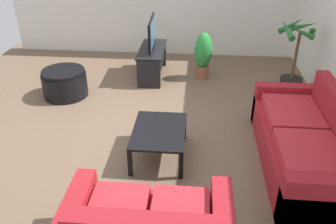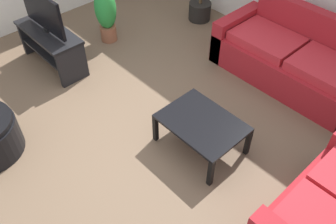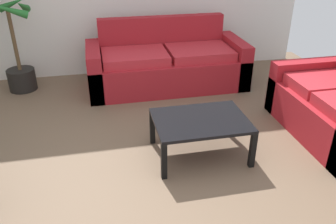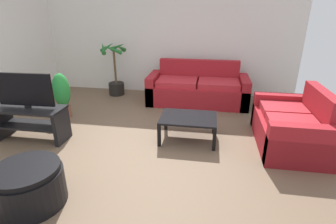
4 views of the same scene
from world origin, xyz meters
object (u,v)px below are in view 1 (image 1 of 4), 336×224
at_px(tv, 152,33).
at_px(potted_plant_small, 203,54).
at_px(tv_stand, 152,58).
at_px(ottoman, 65,83).
at_px(coffee_table, 159,133).
at_px(potted_palm, 293,67).
at_px(couch_main, 305,145).

relative_size(tv, potted_plant_small, 1.04).
bearing_deg(tv_stand, ottoman, -55.89).
bearing_deg(potted_plant_small, coffee_table, -12.39).
distance_m(tv_stand, ottoman, 1.65).
distance_m(tv, coffee_table, 2.55).
bearing_deg(tv, coffee_table, 9.03).
bearing_deg(tv_stand, potted_palm, 77.72).
distance_m(tv_stand, coffee_table, 2.50).
bearing_deg(couch_main, ottoman, -114.24).
bearing_deg(tv_stand, coffee_table, 9.10).
relative_size(couch_main, potted_plant_small, 2.49).
bearing_deg(couch_main, coffee_table, -91.33).
xyz_separation_m(tv, potted_palm, (0.53, 2.42, -0.34)).
distance_m(couch_main, tv, 3.36).
relative_size(coffee_table, potted_plant_small, 1.02).
bearing_deg(potted_palm, ottoman, -83.99).
xyz_separation_m(coffee_table, ottoman, (-1.55, -1.76, -0.12)).
height_order(couch_main, potted_plant_small, couch_main).
relative_size(couch_main, coffee_table, 2.44).
height_order(tv_stand, tv, tv).
bearing_deg(coffee_table, potted_palm, 133.88).
xyz_separation_m(potted_plant_small, ottoman, (0.92, -2.30, -0.24)).
relative_size(couch_main, potted_palm, 1.71).
relative_size(tv, potted_palm, 0.72).
bearing_deg(ottoman, tv_stand, 124.11).
bearing_deg(tv, tv_stand, -88.13).
bearing_deg(couch_main, tv_stand, -139.30).
relative_size(couch_main, tv_stand, 1.95).
bearing_deg(potted_palm, couch_main, -7.40).
relative_size(potted_plant_small, ottoman, 1.17).
height_order(couch_main, potted_palm, potted_palm).
bearing_deg(tv, couch_main, 40.65).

